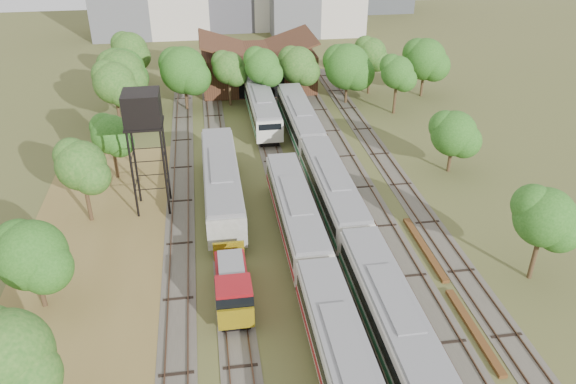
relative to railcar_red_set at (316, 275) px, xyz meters
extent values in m
cube|color=brown|center=(-16.00, -1.20, -1.96)|extent=(14.00, 60.00, 0.04)
cube|color=#4C473D|center=(-10.00, 15.80, -1.95)|extent=(2.60, 80.00, 0.06)
cube|color=#472D1E|center=(-10.72, 15.80, -1.86)|extent=(0.08, 80.00, 0.14)
cube|color=#472D1E|center=(-9.28, 15.80, -1.86)|extent=(0.08, 80.00, 0.14)
cube|color=#4C473D|center=(-6.00, 15.80, -1.95)|extent=(2.60, 80.00, 0.06)
cube|color=#472D1E|center=(-6.72, 15.80, -1.86)|extent=(0.08, 80.00, 0.14)
cube|color=#472D1E|center=(-5.28, 15.80, -1.86)|extent=(0.08, 80.00, 0.14)
cube|color=#4C473D|center=(0.00, 15.80, -1.95)|extent=(2.60, 80.00, 0.06)
cube|color=#472D1E|center=(-0.72, 15.80, -1.86)|extent=(0.08, 80.00, 0.14)
cube|color=#472D1E|center=(0.72, 15.80, -1.86)|extent=(0.08, 80.00, 0.14)
cube|color=#4C473D|center=(4.00, 15.80, -1.95)|extent=(2.60, 80.00, 0.06)
cube|color=#472D1E|center=(3.28, 15.80, -1.86)|extent=(0.08, 80.00, 0.14)
cube|color=#472D1E|center=(4.72, 15.80, -1.86)|extent=(0.08, 80.00, 0.14)
cube|color=#4C473D|center=(8.00, 15.80, -1.95)|extent=(2.60, 80.00, 0.06)
cube|color=#472D1E|center=(7.28, 15.80, -1.86)|extent=(0.08, 80.00, 0.14)
cube|color=#472D1E|center=(8.72, 15.80, -1.86)|extent=(0.08, 80.00, 0.14)
cube|color=#4C473D|center=(12.00, 15.80, -1.95)|extent=(2.60, 80.00, 0.06)
cube|color=#472D1E|center=(11.28, 15.80, -1.86)|extent=(0.08, 80.00, 0.14)
cube|color=#472D1E|center=(12.72, 15.80, -1.86)|extent=(0.08, 80.00, 0.14)
cube|color=black|center=(0.00, -8.69, -1.57)|extent=(2.25, 15.64, 0.82)
cube|color=beige|center=(0.00, -8.69, 0.12)|extent=(2.96, 17.00, 2.55)
cube|color=black|center=(0.00, -8.69, 0.42)|extent=(3.02, 15.64, 0.87)
cube|color=slate|center=(0.00, -8.69, 1.58)|extent=(2.73, 16.66, 0.37)
cube|color=maroon|center=(0.00, -8.69, -0.60)|extent=(3.02, 16.66, 0.46)
cube|color=black|center=(0.00, 8.81, -1.57)|extent=(2.25, 15.64, 0.82)
cube|color=beige|center=(0.00, 8.81, 0.12)|extent=(2.96, 17.00, 2.55)
cube|color=black|center=(0.00, 8.81, 0.42)|extent=(3.02, 15.64, 0.87)
cube|color=slate|center=(0.00, 8.81, 1.58)|extent=(2.73, 16.66, 0.37)
cube|color=maroon|center=(0.00, 8.81, -0.60)|extent=(3.02, 16.66, 0.46)
cube|color=black|center=(4.00, -5.32, -1.56)|extent=(2.28, 15.64, 0.83)
cube|color=beige|center=(4.00, -5.32, 0.15)|extent=(3.00, 17.00, 2.59)
cube|color=black|center=(4.00, -5.32, 0.46)|extent=(3.06, 15.64, 0.88)
cube|color=slate|center=(4.00, -5.32, 1.63)|extent=(2.76, 16.66, 0.37)
cube|color=#175E34|center=(4.00, -5.32, -0.58)|extent=(3.06, 16.66, 0.47)
cube|color=black|center=(4.00, 12.18, -1.56)|extent=(2.28, 15.64, 0.83)
cube|color=beige|center=(4.00, 12.18, 0.15)|extent=(3.00, 17.00, 2.59)
cube|color=black|center=(4.00, 12.18, 0.46)|extent=(3.06, 15.64, 0.88)
cube|color=slate|center=(4.00, 12.18, 1.63)|extent=(2.76, 16.66, 0.37)
cube|color=#175E34|center=(4.00, 12.18, -0.58)|extent=(3.06, 16.66, 0.47)
cube|color=black|center=(4.00, 29.68, -1.56)|extent=(2.28, 15.64, 0.83)
cube|color=beige|center=(4.00, 29.68, 0.15)|extent=(3.00, 17.00, 2.59)
cube|color=black|center=(4.00, 29.68, 0.46)|extent=(3.06, 15.64, 0.88)
cube|color=slate|center=(4.00, 29.68, 1.63)|extent=(2.76, 16.66, 0.37)
cube|color=#175E34|center=(4.00, 29.68, -0.58)|extent=(3.06, 16.66, 0.47)
cube|color=black|center=(0.00, 34.21, -1.56)|extent=(2.30, 14.72, 0.84)
cube|color=beige|center=(0.00, 34.21, 0.17)|extent=(3.03, 16.00, 2.62)
cube|color=black|center=(0.00, 34.21, 0.48)|extent=(3.09, 14.72, 0.89)
cube|color=slate|center=(0.00, 34.21, 1.67)|extent=(2.79, 15.68, 0.38)
cube|color=#175E34|center=(0.00, 34.21, -0.56)|extent=(3.09, 15.68, 0.47)
cube|color=beige|center=(0.00, 26.26, 0.04)|extent=(3.07, 0.25, 2.35)
cube|color=black|center=(-6.00, 0.84, -1.57)|extent=(2.00, 7.20, 0.82)
cube|color=maroon|center=(-6.00, 1.64, -0.48)|extent=(2.27, 4.40, 1.36)
cube|color=maroon|center=(-6.00, -1.76, 0.06)|extent=(2.45, 2.36, 2.45)
cube|color=black|center=(-6.00, -1.76, 0.65)|extent=(2.49, 2.40, 0.82)
cube|color=gold|center=(-6.00, -3.11, -0.53)|extent=(2.45, 0.20, 1.63)
cube|color=gold|center=(-6.00, 4.79, -0.53)|extent=(2.45, 0.20, 1.63)
cube|color=slate|center=(-6.00, 0.84, 1.02)|extent=(1.81, 3.60, 0.18)
cube|color=black|center=(-6.00, 14.84, -1.53)|extent=(2.45, 16.56, 0.89)
cube|color=gray|center=(-6.00, 14.84, 0.30)|extent=(3.22, 18.00, 2.78)
cube|color=black|center=(-6.00, 14.84, 0.64)|extent=(3.28, 16.56, 0.94)
cube|color=slate|center=(-6.00, 14.84, 1.89)|extent=(2.97, 17.64, 0.40)
cylinder|color=black|center=(-13.76, 13.62, 2.18)|extent=(0.21, 0.21, 8.32)
cylinder|color=black|center=(-10.95, 13.62, 2.18)|extent=(0.21, 0.21, 8.32)
cylinder|color=black|center=(-13.76, 16.42, 2.18)|extent=(0.21, 0.21, 8.32)
cylinder|color=black|center=(-10.95, 16.42, 2.18)|extent=(0.21, 0.21, 8.32)
cube|color=black|center=(-12.35, 15.02, 6.45)|extent=(3.28, 3.28, 0.20)
cube|color=black|center=(-12.35, 15.02, 7.95)|extent=(3.12, 3.12, 2.81)
cube|color=brown|center=(10.00, -5.25, -1.84)|extent=(0.56, 8.41, 0.28)
cube|color=brown|center=(10.20, 4.53, -1.83)|extent=(0.57, 9.10, 0.30)
cube|color=#3D2316|center=(1.00, 48.80, 0.77)|extent=(16.00, 11.00, 5.50)
cube|color=#3D2316|center=(-3.00, 48.80, 4.12)|extent=(8.45, 11.55, 2.96)
cube|color=#3D2316|center=(5.00, 48.80, 4.12)|extent=(8.45, 11.55, 2.96)
cube|color=black|center=(1.00, 43.35, 0.22)|extent=(6.40, 0.15, 4.12)
sphere|color=#1D5115|center=(-18.04, -8.92, 3.75)|extent=(4.96, 4.96, 4.96)
cylinder|color=#382616|center=(-19.51, 2.02, -0.21)|extent=(0.36, 0.36, 3.53)
sphere|color=#1D5115|center=(-19.51, 2.02, 2.52)|extent=(4.90, 4.90, 4.90)
cylinder|color=#382616|center=(-17.93, 13.62, 0.19)|extent=(0.36, 0.36, 4.34)
sphere|color=#1D5115|center=(-17.93, 13.62, 3.54)|extent=(4.35, 4.35, 4.35)
cylinder|color=#382616|center=(-16.47, 21.84, -0.08)|extent=(0.36, 0.36, 3.78)
sphere|color=#1D5115|center=(-16.47, 21.84, 2.84)|extent=(3.95, 3.95, 3.95)
cylinder|color=#382616|center=(-17.38, 34.38, 0.43)|extent=(0.36, 0.36, 4.80)
sphere|color=#1D5115|center=(-17.38, 34.38, 4.14)|extent=(4.91, 4.91, 4.91)
cylinder|color=#382616|center=(-17.06, 41.56, 0.17)|extent=(0.36, 0.36, 4.30)
sphere|color=#1D5115|center=(-17.06, 41.56, 3.50)|extent=(5.50, 5.50, 5.50)
cylinder|color=#382616|center=(-17.16, 51.42, 0.17)|extent=(0.36, 0.36, 4.29)
sphere|color=#1D5115|center=(-17.16, 51.42, 3.48)|extent=(5.11, 5.11, 5.11)
cylinder|color=#382616|center=(-17.10, 39.04, 0.31)|extent=(0.36, 0.36, 4.58)
sphere|color=#1D5115|center=(-17.10, 39.04, 3.85)|extent=(5.72, 5.72, 5.72)
cylinder|color=#382616|center=(-9.42, 40.77, 0.12)|extent=(0.36, 0.36, 4.19)
sphere|color=#1D5115|center=(-9.42, 40.77, 3.35)|extent=(6.10, 6.10, 6.10)
cylinder|color=#382616|center=(-3.56, 41.40, 0.06)|extent=(0.36, 0.36, 4.07)
sphere|color=#1D5115|center=(-3.56, 41.40, 3.20)|extent=(4.28, 4.28, 4.28)
cylinder|color=#382616|center=(0.67, 38.89, 0.37)|extent=(0.36, 0.36, 4.68)
sphere|color=#1D5115|center=(0.67, 38.89, 3.98)|extent=(4.55, 4.55, 4.55)
cylinder|color=#382616|center=(5.74, 41.22, 0.05)|extent=(0.36, 0.36, 4.06)
sphere|color=#1D5115|center=(5.74, 41.22, 3.19)|extent=(5.00, 5.00, 5.00)
cylinder|color=#382616|center=(12.23, 39.92, 0.02)|extent=(0.36, 0.36, 3.98)
sphere|color=#1D5115|center=(12.23, 39.92, 3.09)|extent=(6.09, 6.09, 6.09)
cylinder|color=#382616|center=(16.40, 43.20, 0.31)|extent=(0.36, 0.36, 4.58)
sphere|color=#1D5115|center=(16.40, 43.20, 3.85)|extent=(4.27, 4.27, 4.27)
cylinder|color=#382616|center=(23.55, 41.05, 0.09)|extent=(0.36, 0.36, 4.14)
sphere|color=#1D5115|center=(23.55, 41.05, 3.29)|extent=(5.72, 5.72, 5.72)
cylinder|color=#382616|center=(16.87, -0.27, 0.18)|extent=(0.36, 0.36, 4.32)
sphere|color=#1D5115|center=(16.87, -0.27, 3.52)|extent=(4.46, 4.46, 4.46)
cylinder|color=#382616|center=(17.92, 17.95, -0.28)|extent=(0.36, 0.36, 3.39)
sphere|color=#1D5115|center=(17.92, 17.95, 2.34)|extent=(4.68, 4.68, 4.68)
cylinder|color=#382616|center=(17.53, 35.06, 0.19)|extent=(0.36, 0.36, 4.33)
sphere|color=#1D5115|center=(17.53, 35.06, 3.54)|extent=(4.19, 4.19, 4.19)
camera|label=1|loc=(-6.95, -31.76, 25.04)|focal=35.00mm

